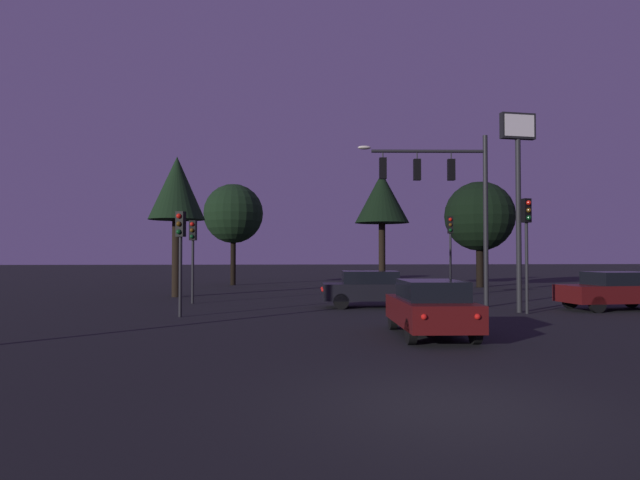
% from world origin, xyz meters
% --- Properties ---
extents(ground_plane, '(168.00, 168.00, 0.00)m').
position_xyz_m(ground_plane, '(0.00, 24.50, 0.00)').
color(ground_plane, black).
rests_on(ground_plane, ground).
extents(traffic_signal_mast_arm, '(5.52, 0.59, 7.28)m').
position_xyz_m(traffic_signal_mast_arm, '(4.57, 14.72, 5.01)').
color(traffic_signal_mast_arm, '#232326').
rests_on(traffic_signal_mast_arm, ground).
extents(traffic_light_corner_left, '(0.35, 0.38, 4.31)m').
position_xyz_m(traffic_light_corner_left, '(6.72, 11.87, 3.06)').
color(traffic_light_corner_left, '#232326').
rests_on(traffic_light_corner_left, ground).
extents(traffic_light_corner_right, '(0.36, 0.38, 3.75)m').
position_xyz_m(traffic_light_corner_right, '(-6.02, 11.79, 2.67)').
color(traffic_light_corner_right, '#232326').
rests_on(traffic_light_corner_right, ground).
extents(traffic_light_median, '(0.35, 0.38, 4.23)m').
position_xyz_m(traffic_light_median, '(6.50, 20.35, 3.00)').
color(traffic_light_median, '#232326').
rests_on(traffic_light_median, ground).
extents(traffic_light_far_side, '(0.34, 0.37, 3.75)m').
position_xyz_m(traffic_light_far_side, '(-6.43, 17.06, 2.68)').
color(traffic_light_far_side, '#232326').
rests_on(traffic_light_far_side, ground).
extents(car_nearside_lane, '(1.96, 4.19, 1.52)m').
position_xyz_m(car_nearside_lane, '(1.60, 6.71, 0.79)').
color(car_nearside_lane, '#4C0F0F').
rests_on(car_nearside_lane, ground).
extents(car_crossing_left, '(4.39, 1.96, 1.52)m').
position_xyz_m(car_crossing_left, '(1.38, 14.75, 0.79)').
color(car_crossing_left, black).
rests_on(car_crossing_left, ground).
extents(car_crossing_right, '(4.50, 2.27, 1.52)m').
position_xyz_m(car_crossing_right, '(10.89, 12.99, 0.80)').
color(car_crossing_right, '#4C0F0F').
rests_on(car_crossing_right, ground).
extents(store_sign_illuminated, '(1.42, 0.43, 7.66)m').
position_xyz_m(store_sign_illuminated, '(6.63, 12.36, 5.56)').
color(store_sign_illuminated, '#232326').
rests_on(store_sign_illuminated, ground).
extents(tree_behind_sign, '(4.68, 4.68, 7.13)m').
position_xyz_m(tree_behind_sign, '(10.93, 27.92, 4.77)').
color(tree_behind_sign, black).
rests_on(tree_behind_sign, ground).
extents(tree_left_far, '(2.93, 2.93, 7.35)m').
position_xyz_m(tree_left_far, '(-7.90, 21.01, 5.58)').
color(tree_left_far, black).
rests_on(tree_left_far, ground).
extents(tree_center_horizon, '(4.26, 4.26, 7.28)m').
position_xyz_m(tree_center_horizon, '(-5.87, 31.55, 5.12)').
color(tree_center_horizon, black).
rests_on(tree_center_horizon, ground).
extents(tree_right_cluster, '(3.55, 3.55, 7.59)m').
position_xyz_m(tree_right_cluster, '(4.15, 27.35, 5.86)').
color(tree_right_cluster, black).
rests_on(tree_right_cluster, ground).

